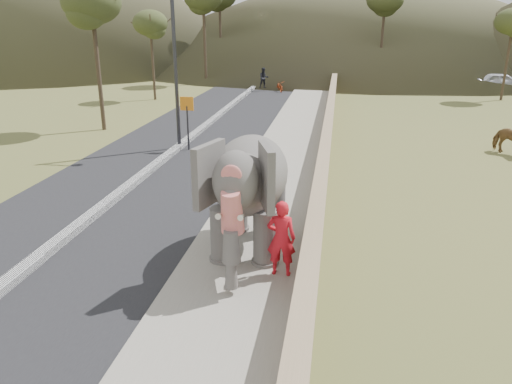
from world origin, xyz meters
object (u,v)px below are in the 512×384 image
elephant_and_man (250,191)px  motorcyclist (272,82)px  lamppost (181,37)px  cow (512,139)px

elephant_and_man → motorcyclist: (-3.32, 28.88, -0.88)m
lamppost → cow: size_ratio=4.82×
lamppost → cow: bearing=5.4°
cow → motorcyclist: 21.86m
lamppost → motorcyclist: bearing=85.8°
cow → lamppost: bearing=129.3°
cow → motorcyclist: bearing=69.9°
elephant_and_man → motorcyclist: size_ratio=1.78×
cow → elephant_and_man: 14.75m
lamppost → elephant_and_man: (4.71, -9.86, -3.25)m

